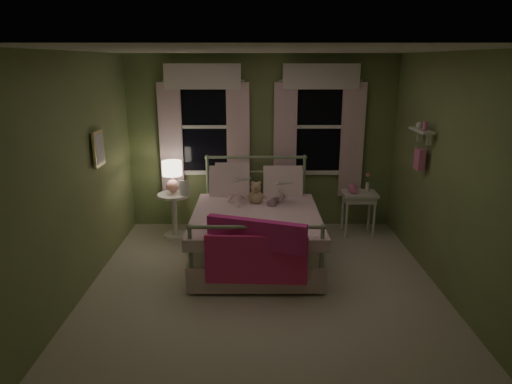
{
  "coord_description": "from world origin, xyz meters",
  "views": [
    {
      "loc": [
        -0.1,
        -4.71,
        2.51
      ],
      "look_at": [
        -0.09,
        0.48,
        1.0
      ],
      "focal_mm": 32.0,
      "sensor_mm": 36.0,
      "label": 1
    }
  ],
  "objects_px": {
    "bed": "(256,231)",
    "child_right": "(277,182)",
    "child_left": "(235,179)",
    "teddy_bear": "(256,194)",
    "nightstand_left": "(174,209)",
    "table_lamp": "(172,173)",
    "nightstand_right": "(359,199)"
  },
  "relations": [
    {
      "from": "bed",
      "to": "child_right",
      "type": "height_order",
      "value": "child_right"
    },
    {
      "from": "bed",
      "to": "child_right",
      "type": "xyz_separation_m",
      "value": [
        0.29,
        0.43,
        0.54
      ]
    },
    {
      "from": "teddy_bear",
      "to": "table_lamp",
      "type": "relative_size",
      "value": 0.69
    },
    {
      "from": "nightstand_right",
      "to": "nightstand_left",
      "type": "bearing_deg",
      "value": -178.57
    },
    {
      "from": "table_lamp",
      "to": "nightstand_right",
      "type": "distance_m",
      "value": 2.73
    },
    {
      "from": "bed",
      "to": "nightstand_right",
      "type": "bearing_deg",
      "value": 28.91
    },
    {
      "from": "child_right",
      "to": "table_lamp",
      "type": "distance_m",
      "value": 1.51
    },
    {
      "from": "bed",
      "to": "teddy_bear",
      "type": "distance_m",
      "value": 0.5
    },
    {
      "from": "bed",
      "to": "teddy_bear",
      "type": "height_order",
      "value": "bed"
    },
    {
      "from": "nightstand_right",
      "to": "child_left",
      "type": "bearing_deg",
      "value": -167.25
    },
    {
      "from": "child_left",
      "to": "child_right",
      "type": "bearing_deg",
      "value": 170.52
    },
    {
      "from": "child_left",
      "to": "table_lamp",
      "type": "distance_m",
      "value": 0.97
    },
    {
      "from": "child_right",
      "to": "table_lamp",
      "type": "relative_size",
      "value": 1.51
    },
    {
      "from": "teddy_bear",
      "to": "nightstand_left",
      "type": "height_order",
      "value": "teddy_bear"
    },
    {
      "from": "teddy_bear",
      "to": "nightstand_right",
      "type": "xyz_separation_m",
      "value": [
        1.51,
        0.56,
        -0.24
      ]
    },
    {
      "from": "child_right",
      "to": "nightstand_left",
      "type": "bearing_deg",
      "value": 4.89
    },
    {
      "from": "teddy_bear",
      "to": "nightstand_left",
      "type": "xyz_separation_m",
      "value": [
        -1.19,
        0.5,
        -0.37
      ]
    },
    {
      "from": "bed",
      "to": "table_lamp",
      "type": "xyz_separation_m",
      "value": [
        -1.19,
        0.77,
        0.58
      ]
    },
    {
      "from": "bed",
      "to": "child_right",
      "type": "distance_m",
      "value": 0.75
    },
    {
      "from": "child_right",
      "to": "table_lamp",
      "type": "xyz_separation_m",
      "value": [
        -1.47,
        0.34,
        0.04
      ]
    },
    {
      "from": "bed",
      "to": "child_right",
      "type": "bearing_deg",
      "value": 56.58
    },
    {
      "from": "child_right",
      "to": "child_left",
      "type": "bearing_deg",
      "value": 17.82
    },
    {
      "from": "bed",
      "to": "table_lamp",
      "type": "relative_size",
      "value": 4.46
    },
    {
      "from": "nightstand_left",
      "to": "nightstand_right",
      "type": "distance_m",
      "value": 2.71
    },
    {
      "from": "child_left",
      "to": "nightstand_left",
      "type": "relative_size",
      "value": 1.18
    },
    {
      "from": "child_left",
      "to": "nightstand_left",
      "type": "height_order",
      "value": "child_left"
    },
    {
      "from": "nightstand_right",
      "to": "table_lamp",
      "type": "bearing_deg",
      "value": -178.57
    },
    {
      "from": "child_left",
      "to": "bed",
      "type": "bearing_deg",
      "value": 112.91
    },
    {
      "from": "child_right",
      "to": "teddy_bear",
      "type": "relative_size",
      "value": 2.17
    },
    {
      "from": "child_right",
      "to": "nightstand_right",
      "type": "distance_m",
      "value": 1.35
    },
    {
      "from": "bed",
      "to": "child_left",
      "type": "distance_m",
      "value": 0.77
    },
    {
      "from": "bed",
      "to": "nightstand_right",
      "type": "height_order",
      "value": "bed"
    }
  ]
}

